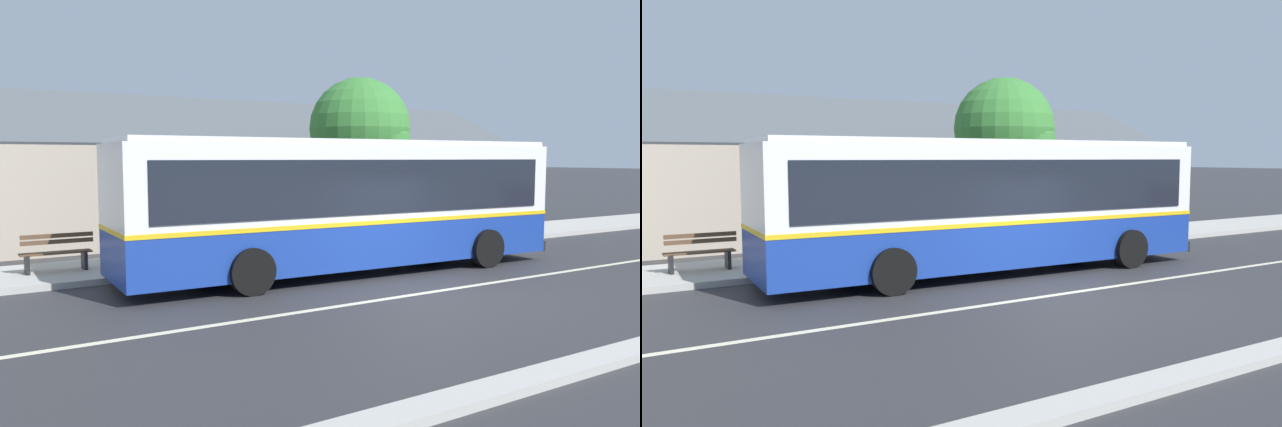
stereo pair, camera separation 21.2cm
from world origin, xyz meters
The scene contains 9 objects.
ground_plane centered at (0.00, 0.00, 0.00)m, with size 300.00×300.00×0.00m, color #2D2D30.
sidewalk_far centered at (0.00, 6.00, 0.07)m, with size 60.00×3.00×0.15m, color #ADAAA3.
lane_divider_stripe centered at (0.00, 0.00, 0.00)m, with size 60.00×0.16×0.01m, color beige.
community_building centered at (-0.11, 13.62, 1.75)m, with size 27.93×8.73×6.22m.
transit_bus centered at (-0.05, 2.90, 1.76)m, with size 11.58×3.08×3.29m.
bench_by_building centered at (-6.36, 5.96, 0.56)m, with size 1.60×0.51×0.94m.
bench_down_street centered at (-1.92, 5.76, 0.57)m, with size 1.78×0.51×0.94m.
street_tree_primary centered at (3.09, 6.54, 3.64)m, with size 3.26×3.26×5.43m.
bus_stop_sign centered at (7.36, 4.99, 1.64)m, with size 0.36×0.07×2.40m.
Camera 2 is at (-8.70, -9.91, 2.86)m, focal length 35.00 mm.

